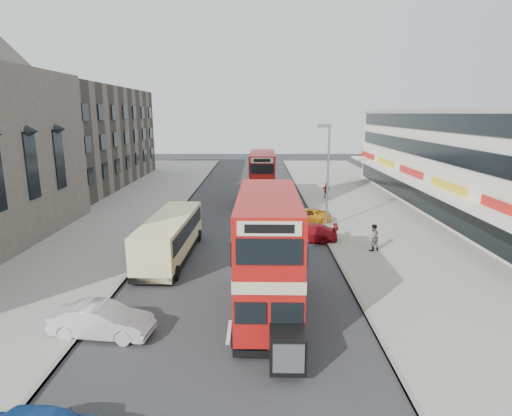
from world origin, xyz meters
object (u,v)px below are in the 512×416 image
(coach, at_px, (170,236))
(car_right_a, at_px, (306,233))
(street_lamp, at_px, (327,168))
(pedestrian_far, at_px, (326,191))
(bus_second, at_px, (262,178))
(car_right_b, at_px, (305,216))
(cyclist, at_px, (302,218))
(car_left_front, at_px, (102,320))
(pedestrian_near, at_px, (373,237))
(bus_main, at_px, (268,254))

(coach, distance_m, car_right_a, 9.64)
(street_lamp, bearing_deg, pedestrian_far, 80.53)
(bus_second, relative_size, car_right_b, 2.18)
(street_lamp, relative_size, coach, 0.86)
(bus_second, height_order, cyclist, bus_second)
(cyclist, bearing_deg, car_right_b, 65.75)
(car_left_front, height_order, pedestrian_near, pedestrian_near)
(bus_main, xyz_separation_m, car_left_front, (-6.81, -2.20, -2.11))
(pedestrian_near, xyz_separation_m, cyclist, (-3.95, 6.39, -0.31))
(bus_main, xyz_separation_m, pedestrian_far, (6.76, 25.50, -1.84))
(car_left_front, relative_size, cyclist, 1.87)
(car_right_a, distance_m, cyclist, 3.91)
(street_lamp, relative_size, pedestrian_near, 4.54)
(bus_second, relative_size, pedestrian_far, 5.62)
(coach, height_order, pedestrian_far, coach)
(car_right_b, xyz_separation_m, cyclist, (-0.42, -1.31, 0.16))
(car_left_front, bearing_deg, coach, 2.24)
(coach, relative_size, car_left_front, 2.28)
(coach, height_order, cyclist, coach)
(pedestrian_far, bearing_deg, street_lamp, -121.27)
(bus_second, height_order, pedestrian_near, bus_second)
(bus_second, distance_m, pedestrian_near, 16.92)
(car_left_front, distance_m, pedestrian_near, 17.40)
(street_lamp, xyz_separation_m, car_right_a, (-1.85, -3.31, -4.15))
(coach, relative_size, pedestrian_near, 5.26)
(pedestrian_far, bearing_deg, bus_second, 173.83)
(street_lamp, height_order, pedestrian_far, street_lamp)
(bus_second, height_order, car_left_front, bus_second)
(street_lamp, distance_m, pedestrian_far, 12.19)
(pedestrian_near, bearing_deg, street_lamp, -91.52)
(coach, relative_size, pedestrian_far, 5.86)
(car_right_b, distance_m, pedestrian_far, 10.04)
(car_right_a, relative_size, pedestrian_far, 2.72)
(car_left_front, bearing_deg, cyclist, -22.75)
(car_right_a, bearing_deg, car_right_b, -179.05)
(car_right_a, height_order, car_right_b, car_right_a)
(street_lamp, distance_m, car_right_a, 5.62)
(street_lamp, height_order, cyclist, street_lamp)
(coach, height_order, car_left_front, coach)
(street_lamp, distance_m, car_left_front, 20.46)
(street_lamp, distance_m, pedestrian_near, 7.23)
(bus_second, height_order, car_right_a, bus_second)
(bus_main, xyz_separation_m, car_right_a, (3.01, 10.78, -2.16))
(car_right_a, bearing_deg, car_left_front, -30.42)
(coach, xyz_separation_m, car_left_front, (-0.90, -9.42, -0.78))
(car_right_b, bearing_deg, bus_second, -152.13)
(bus_second, distance_m, car_left_front, 26.77)
(car_right_b, bearing_deg, coach, -44.04)
(car_right_a, distance_m, pedestrian_near, 4.76)
(pedestrian_far, bearing_deg, car_left_front, -137.92)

